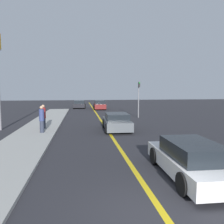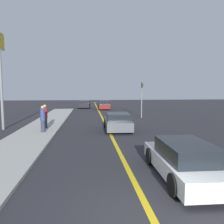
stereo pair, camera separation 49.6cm
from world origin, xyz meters
name	(u,v)px [view 1 (the left image)]	position (x,y,z in m)	size (l,w,h in m)	color
ground_plane	(166,218)	(0.00, 0.00, 0.00)	(120.00, 120.00, 0.00)	#28282D
road_center_line	(100,119)	(0.00, 18.00, 0.00)	(0.20, 60.00, 0.01)	gold
sidewalk_left	(44,124)	(-5.21, 14.68, 0.06)	(2.88, 29.35, 0.13)	#9E9E99
car_near_right_lane	(190,159)	(1.79, 2.29, 0.63)	(1.96, 4.43, 1.30)	silver
car_ahead_center	(117,122)	(0.70, 11.46, 0.64)	(2.07, 4.15, 1.31)	#4C5156
car_far_distant	(100,105)	(0.97, 29.62, 0.67)	(1.92, 4.73, 1.40)	maroon
car_parked_left_lot	(79,104)	(-2.19, 32.07, 0.62)	(2.11, 4.19, 1.27)	black
pedestrian_near_curb	(42,119)	(-4.66, 10.69, 1.06)	(0.34, 0.34, 1.84)	#282D3D
pedestrian_mid_group	(43,117)	(-4.83, 12.35, 1.04)	(0.37, 0.37, 1.81)	#282D3D
traffic_light	(139,96)	(4.28, 18.42, 2.40)	(0.18, 0.40, 3.89)	slate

